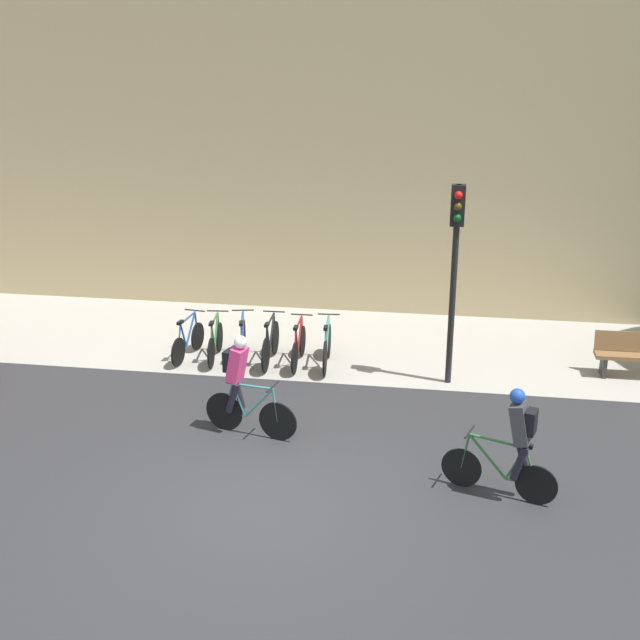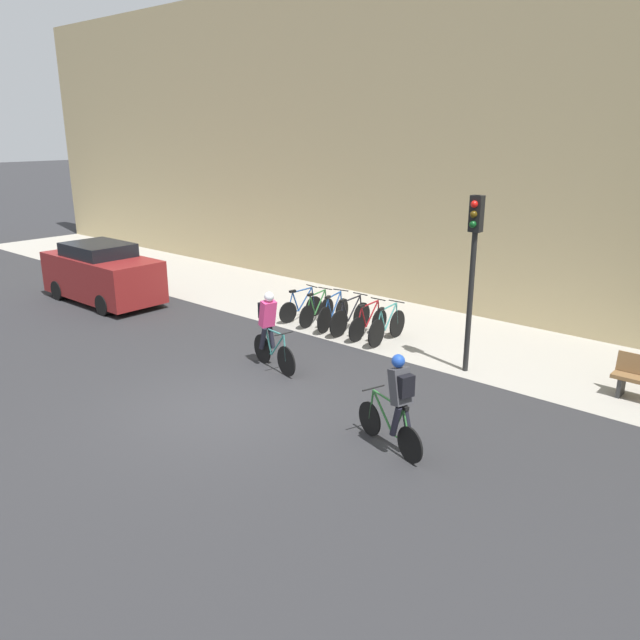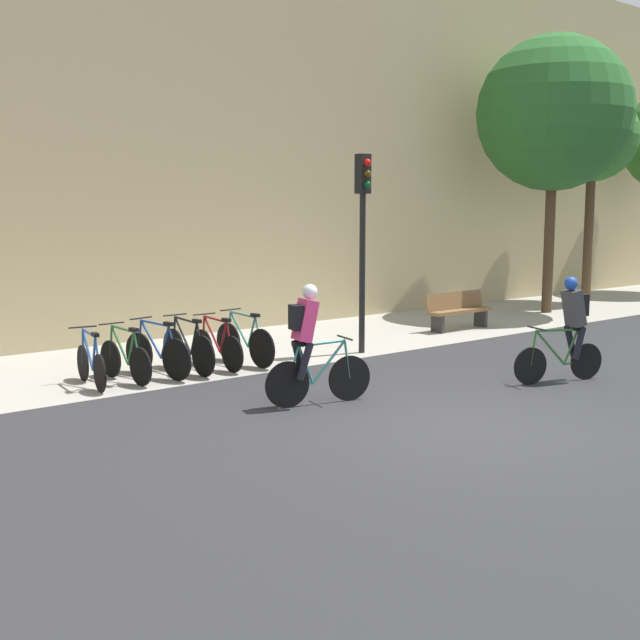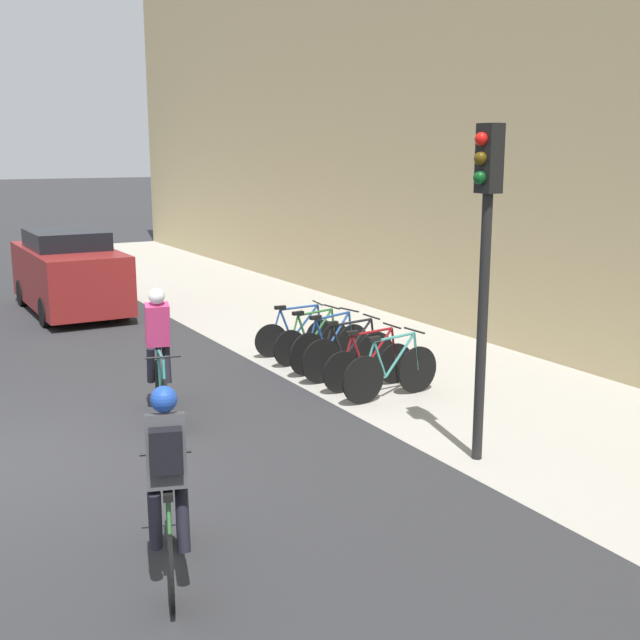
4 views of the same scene
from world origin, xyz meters
TOP-DOWN VIEW (x-y plane):
  - ground at (0.00, 0.00)m, footprint 200.00×200.00m
  - kerb_strip at (0.00, 6.75)m, footprint 44.00×4.50m
  - building_facade at (0.00, 9.30)m, footprint 44.00×0.60m
  - cyclist_pink at (-0.85, 2.19)m, footprint 1.66×0.57m
  - cyclist_grey at (3.55, 0.80)m, footprint 1.66×0.65m
  - parked_bike_0 at (-2.82, 5.38)m, footprint 0.46×1.57m
  - parked_bike_1 at (-2.23, 5.38)m, footprint 0.46×1.59m
  - parked_bike_2 at (-1.63, 5.39)m, footprint 0.49×1.70m
  - parked_bike_3 at (-1.04, 5.39)m, footprint 0.46×1.73m
  - parked_bike_4 at (-0.45, 5.38)m, footprint 0.46×1.64m
  - parked_bike_5 at (0.15, 5.39)m, footprint 0.46×1.73m
  - traffic_light_pole at (2.62, 4.91)m, footprint 0.26×0.30m
  - bench at (6.45, 5.79)m, footprint 1.90×0.44m
  - street_tree_0 at (10.78, 6.38)m, footprint 4.13×4.13m
  - street_tree_1 at (13.96, 7.23)m, footprint 2.70×2.70m

SIDE VIEW (x-z plane):
  - ground at x=0.00m, z-range 0.00..0.00m
  - kerb_strip at x=0.00m, z-range 0.00..0.01m
  - parked_bike_0 at x=-2.82m, z-range -0.09..0.85m
  - parked_bike_1 at x=-2.23m, z-range -0.09..0.86m
  - parked_bike_4 at x=-0.45m, z-range -0.09..0.87m
  - parked_bike_2 at x=-1.63m, z-range -0.08..0.91m
  - parked_bike_3 at x=-1.04m, z-range -0.08..0.91m
  - parked_bike_5 at x=0.15m, z-range -0.08..0.91m
  - bench at x=6.45m, z-range 0.03..0.92m
  - cyclist_grey at x=3.55m, z-range 0.07..1.82m
  - cyclist_pink at x=-0.85m, z-range 0.05..1.84m
  - traffic_light_pole at x=2.62m, z-range 0.74..4.63m
  - building_facade at x=0.00m, z-range 0.00..9.83m
  - street_tree_1 at x=13.96m, z-range 1.78..8.13m
  - street_tree_0 at x=10.78m, z-range 1.64..9.08m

